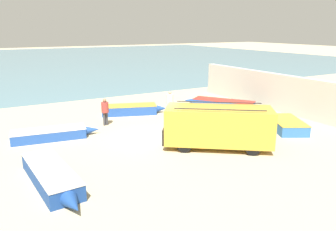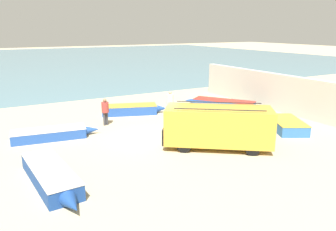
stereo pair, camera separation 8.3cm
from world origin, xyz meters
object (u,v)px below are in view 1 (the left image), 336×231
fishing_rowboat_4 (286,124)px  fisherman_0 (105,109)px  fishing_rowboat_2 (52,177)px  fishing_rowboat_1 (221,104)px  fishing_rowboat_3 (52,134)px  fishing_rowboat_0 (132,109)px  fisherman_1 (170,101)px  parked_van (218,126)px

fishing_rowboat_4 → fisherman_0: bearing=84.7°
fishing_rowboat_2 → fisherman_0: (4.52, 6.89, 0.70)m
fishing_rowboat_1 → fishing_rowboat_3: bearing=61.1°
fisherman_0 → fishing_rowboat_0: bearing=114.4°
fisherman_1 → fisherman_0: bearing=26.0°
fishing_rowboat_0 → fisherman_0: bearing=-126.1°
parked_van → fishing_rowboat_0: bearing=-46.3°
fisherman_0 → fisherman_1: fisherman_1 is taller
parked_van → fishing_rowboat_3: (-7.14, 5.56, -0.88)m
fishing_rowboat_1 → fishing_rowboat_4: bearing=143.8°
fisherman_1 → fishing_rowboat_4: bearing=150.7°
fishing_rowboat_0 → fishing_rowboat_4: 10.43m
fisherman_1 → fishing_rowboat_2: bearing=62.0°
parked_van → fisherman_0: 7.62m
fishing_rowboat_3 → fishing_rowboat_0: bearing=33.4°
fishing_rowboat_0 → fishing_rowboat_3: bearing=-135.3°
fishing_rowboat_1 → fisherman_0: bearing=56.6°
parked_van → fishing_rowboat_0: size_ratio=1.17×
fishing_rowboat_1 → fishing_rowboat_4: size_ratio=1.36×
fishing_rowboat_0 → fishing_rowboat_1: size_ratio=0.91×
fishing_rowboat_3 → fisherman_1: (8.19, 1.19, 0.77)m
fishing_rowboat_0 → fishing_rowboat_1: bearing=6.2°
fisherman_0 → fishing_rowboat_1: bearing=80.9°
parked_van → fishing_rowboat_4: parked_van is taller
parked_van → fishing_rowboat_0: 8.57m
fishing_rowboat_0 → fisherman_0: (-2.55, -1.79, 0.70)m
fishing_rowboat_1 → fisherman_0: size_ratio=3.01×
fishing_rowboat_4 → fisherman_0: 11.16m
parked_van → fishing_rowboat_1: parked_van is taller
fisherman_0 → fishing_rowboat_4: bearing=45.5°
parked_van → fishing_rowboat_0: (-1.13, 8.46, -0.83)m
fishing_rowboat_0 → fisherman_0: fisherman_0 is taller
fisherman_1 → fishing_rowboat_1: bearing=-153.0°
parked_van → fishing_rowboat_2: 8.25m
parked_van → fishing_rowboat_2: parked_van is taller
fishing_rowboat_3 → fisherman_1: 8.31m
fishing_rowboat_2 → fishing_rowboat_3: (1.06, 5.78, -0.05)m
fishing_rowboat_3 → fishing_rowboat_4: size_ratio=1.27×
fishing_rowboat_2 → fishing_rowboat_1: bearing=112.2°
fishing_rowboat_4 → fisherman_1: 7.78m
fishing_rowboat_4 → fishing_rowboat_3: bearing=96.7°
fishing_rowboat_3 → fishing_rowboat_1: bearing=13.7°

